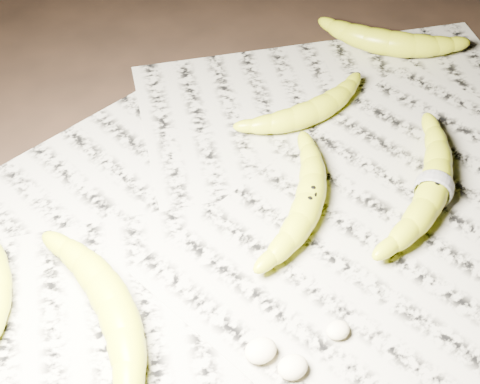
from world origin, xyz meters
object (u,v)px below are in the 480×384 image
banana_center (309,200)px  banana_taped (434,186)px  banana_left_b (115,306)px  banana_upper_a (312,110)px  banana_upper_b (390,41)px

banana_center → banana_taped: bearing=-65.4°
banana_left_b → banana_center: bearing=-81.4°
banana_upper_a → banana_left_b: bearing=-157.7°
banana_upper_a → banana_upper_b: (0.19, 0.08, 0.00)m
banana_left_b → banana_taped: bearing=-91.5°
banana_left_b → banana_taped: (0.40, -0.02, -0.00)m
banana_left_b → banana_upper_a: banana_left_b is taller
banana_upper_b → banana_taped: bearing=-72.9°
banana_left_b → banana_center: 0.26m
banana_taped → banana_upper_a: size_ratio=1.28×
banana_upper_b → banana_center: bearing=-98.4°
banana_center → banana_upper_b: 0.36m
banana_center → banana_upper_b: size_ratio=1.03×
banana_left_b → banana_upper_a: (0.35, 0.17, -0.00)m
banana_upper_a → banana_upper_b: 0.21m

